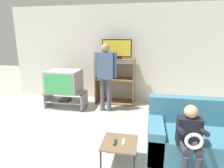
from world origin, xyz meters
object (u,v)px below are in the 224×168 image
at_px(snack_table, 120,144).
at_px(person_standing_adult, 106,71).
at_px(remote_control_white, 124,142).
at_px(couch, 199,138).
at_px(tv_stand, 66,100).
at_px(remote_control_black, 115,142).
at_px(television_main, 64,81).
at_px(television_flat, 117,49).
at_px(person_seated_child, 190,136).
at_px(media_shelf, 115,80).

bearing_deg(snack_table, person_standing_adult, 108.13).
bearing_deg(remote_control_white, couch, 20.46).
xyz_separation_m(tv_stand, person_standing_adult, (1.05, -0.02, 0.78)).
bearing_deg(couch, snack_table, -158.69).
bearing_deg(person_standing_adult, tv_stand, 178.94).
bearing_deg(couch, remote_control_black, -158.48).
xyz_separation_m(television_main, television_flat, (1.22, 0.63, 0.75)).
height_order(television_flat, couch, television_flat).
xyz_separation_m(television_flat, person_seated_child, (1.37, -2.58, -0.89)).
xyz_separation_m(media_shelf, person_seated_child, (1.40, -2.58, -0.06)).
distance_m(television_main, media_shelf, 1.34).
relative_size(television_main, remote_control_white, 5.47).
distance_m(tv_stand, television_flat, 1.84).
xyz_separation_m(snack_table, person_seated_child, (0.90, -0.04, 0.25)).
xyz_separation_m(snack_table, couch, (1.16, 0.45, -0.03)).
bearing_deg(media_shelf, snack_table, -78.79).
xyz_separation_m(television_main, media_shelf, (1.19, 0.63, -0.07)).
bearing_deg(snack_table, remote_control_black, -154.39).
distance_m(television_main, person_seated_child, 3.25).
bearing_deg(tv_stand, snack_table, -49.01).
height_order(television_flat, remote_control_black, television_flat).
bearing_deg(person_standing_adult, couch, -39.18).
relative_size(remote_control_black, person_standing_adult, 0.09).
bearing_deg(couch, media_shelf, 128.58).
bearing_deg(television_flat, media_shelf, -178.36).
bearing_deg(remote_control_black, person_standing_adult, 102.86).
relative_size(television_main, couch, 0.51).
height_order(tv_stand, remote_control_black, tv_stand).
height_order(television_flat, person_seated_child, television_flat).
distance_m(television_flat, person_seated_child, 3.06).
distance_m(remote_control_black, person_seated_child, 0.98).
bearing_deg(media_shelf, couch, -51.42).
xyz_separation_m(television_main, person_seated_child, (2.59, -1.96, -0.14)).
height_order(television_main, couch, television_main).
height_order(tv_stand, remote_control_white, tv_stand).
relative_size(television_main, person_standing_adult, 0.49).
relative_size(tv_stand, television_flat, 1.30).
relative_size(snack_table, remote_control_white, 3.40).
bearing_deg(television_main, person_seated_child, -37.05).
bearing_deg(person_standing_adult, television_main, 179.79).
bearing_deg(media_shelf, tv_stand, -152.42).
relative_size(television_main, snack_table, 1.61).
bearing_deg(media_shelf, person_standing_adult, -100.85).
bearing_deg(person_standing_adult, person_seated_child, -52.01).
bearing_deg(person_standing_adult, media_shelf, 79.15).
bearing_deg(person_standing_adult, television_flat, 76.10).
bearing_deg(remote_control_white, tv_stand, 130.05).
bearing_deg(media_shelf, television_flat, 1.64).
height_order(remote_control_white, couch, couch).
bearing_deg(snack_table, television_main, 131.46).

